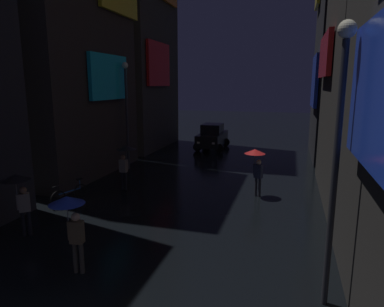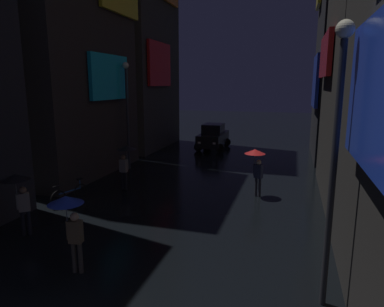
% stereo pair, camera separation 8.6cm
% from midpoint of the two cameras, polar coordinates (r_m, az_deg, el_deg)
% --- Properties ---
extents(building_left_mid, '(4.25, 8.03, 18.28)m').
position_cam_midpoint_polar(building_left_mid, '(20.31, -20.72, 22.87)').
color(building_left_mid, '#2D2826').
rests_on(building_left_mid, ground).
extents(building_right_far, '(4.25, 7.56, 15.28)m').
position_cam_midpoint_polar(building_right_far, '(25.28, 24.89, 16.68)').
color(building_right_far, '#232328').
rests_on(building_right_far, ground).
extents(pedestrian_near_crossing_red, '(0.90, 0.90, 2.12)m').
position_cam_midpoint_polar(pedestrian_near_crossing_red, '(15.17, 10.46, -0.98)').
color(pedestrian_near_crossing_red, '#2D2D38').
rests_on(pedestrian_near_crossing_red, ground).
extents(pedestrian_midstreet_centre_blue, '(0.90, 0.90, 2.12)m').
position_cam_midpoint_polar(pedestrian_midstreet_centre_blue, '(9.36, -19.89, -9.33)').
color(pedestrian_midstreet_centre_blue, '#38332D').
rests_on(pedestrian_midstreet_centre_blue, ground).
extents(pedestrian_foreground_right_black, '(0.90, 0.90, 2.12)m').
position_cam_midpoint_polar(pedestrian_foreground_right_black, '(16.17, -11.18, -0.24)').
color(pedestrian_foreground_right_black, black).
rests_on(pedestrian_foreground_right_black, ground).
extents(pedestrian_midstreet_left_black, '(0.90, 0.90, 2.12)m').
position_cam_midpoint_polar(pedestrian_midstreet_left_black, '(12.22, -27.14, -5.09)').
color(pedestrian_midstreet_left_black, black).
rests_on(pedestrian_midstreet_left_black, ground).
extents(bicycle_parked_at_storefront, '(0.57, 1.76, 0.96)m').
position_cam_midpoint_polar(bicycle_parked_at_storefront, '(15.17, -19.84, -6.49)').
color(bicycle_parked_at_storefront, black).
rests_on(bicycle_parked_at_storefront, ground).
extents(car_distant, '(2.26, 4.15, 1.92)m').
position_cam_midpoint_polar(car_distant, '(26.41, 3.31, 2.81)').
color(car_distant, black).
rests_on(car_distant, ground).
extents(streetlamp_left_far, '(0.36, 0.36, 6.11)m').
position_cam_midpoint_polar(streetlamp_left_far, '(20.01, -11.00, 8.04)').
color(streetlamp_left_far, '#2D2D33').
rests_on(streetlamp_left_far, ground).
extents(streetlamp_right_near, '(0.36, 0.36, 6.11)m').
position_cam_midpoint_polar(streetlamp_right_near, '(7.62, 22.82, 2.15)').
color(streetlamp_right_near, '#2D2D33').
rests_on(streetlamp_right_near, ground).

